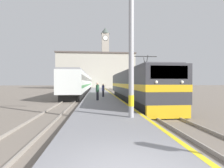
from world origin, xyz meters
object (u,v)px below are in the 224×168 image
(person_on_platform, at_px, (103,90))
(second_waiting_passenger, at_px, (97,91))
(clock_tower, at_px, (105,56))
(catenary_mast, at_px, (133,36))
(passenger_train, at_px, (83,83))
(locomotive_train, at_px, (133,86))

(person_on_platform, distance_m, second_waiting_passenger, 4.43)
(person_on_platform, bearing_deg, clock_tower, 86.55)
(catenary_mast, relative_size, person_on_platform, 5.14)
(person_on_platform, distance_m, clock_tower, 56.63)
(passenger_train, distance_m, catenary_mast, 34.96)
(locomotive_train, bearing_deg, second_waiting_passenger, -161.37)
(person_on_platform, bearing_deg, locomotive_train, -40.87)
(passenger_train, xyz_separation_m, person_on_platform, (4.00, -20.91, -0.82))
(person_on_platform, height_order, clock_tower, clock_tower)
(locomotive_train, xyz_separation_m, clock_tower, (-0.09, 58.02, 12.21))
(passenger_train, height_order, clock_tower, clock_tower)
(second_waiting_passenger, bearing_deg, person_on_platform, 79.70)
(locomotive_train, bearing_deg, clock_tower, 90.09)
(second_waiting_passenger, height_order, clock_tower, clock_tower)
(passenger_train, height_order, second_waiting_passenger, passenger_train)
(person_on_platform, bearing_deg, second_waiting_passenger, -100.30)
(locomotive_train, distance_m, passenger_train, 24.98)
(person_on_platform, xyz_separation_m, second_waiting_passenger, (-0.79, -4.36, 0.08))
(person_on_platform, relative_size, second_waiting_passenger, 0.92)
(catenary_mast, bearing_deg, passenger_train, 98.28)
(second_waiting_passenger, relative_size, clock_tower, 0.07)
(locomotive_train, xyz_separation_m, passenger_train, (-7.41, 23.85, 0.26))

